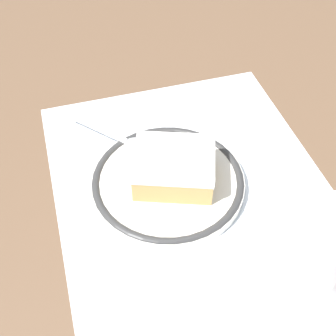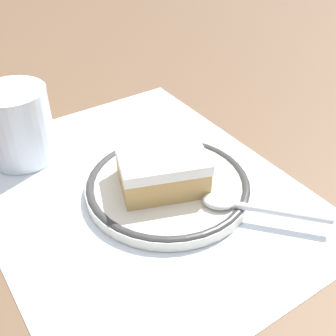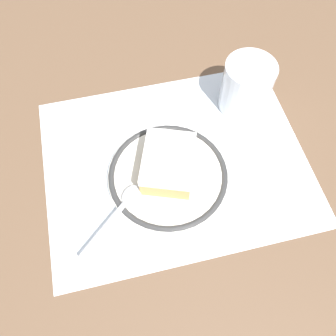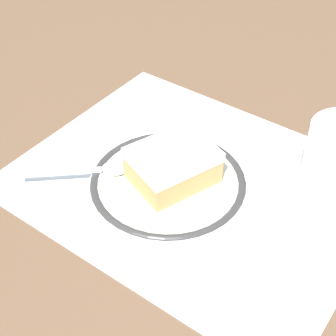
# 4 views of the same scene
# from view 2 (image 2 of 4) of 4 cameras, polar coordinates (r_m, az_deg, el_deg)

# --- Properties ---
(ground_plane) EXTENTS (2.40, 2.40, 0.00)m
(ground_plane) POSITION_cam_2_polar(r_m,az_deg,el_deg) (0.48, -3.93, -3.18)
(ground_plane) COLOR brown
(placemat) EXTENTS (0.40, 0.32, 0.00)m
(placemat) POSITION_cam_2_polar(r_m,az_deg,el_deg) (0.48, -3.94, -3.11)
(placemat) COLOR silver
(placemat) RESTS_ON ground_plane
(plate) EXTENTS (0.18, 0.18, 0.01)m
(plate) POSITION_cam_2_polar(r_m,az_deg,el_deg) (0.47, -0.00, -2.37)
(plate) COLOR silver
(plate) RESTS_ON placemat
(cake_slice) EXTENTS (0.10, 0.11, 0.04)m
(cake_slice) POSITION_cam_2_polar(r_m,az_deg,el_deg) (0.45, -0.81, -0.05)
(cake_slice) COLOR tan
(cake_slice) RESTS_ON plate
(spoon) EXTENTS (0.11, 0.10, 0.01)m
(spoon) POSITION_cam_2_polar(r_m,az_deg,el_deg) (0.44, 10.08, -4.98)
(spoon) COLOR silver
(spoon) RESTS_ON plate
(cup) EXTENTS (0.08, 0.08, 0.09)m
(cup) POSITION_cam_2_polar(r_m,az_deg,el_deg) (0.54, -19.29, 4.97)
(cup) COLOR silver
(cup) RESTS_ON placemat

